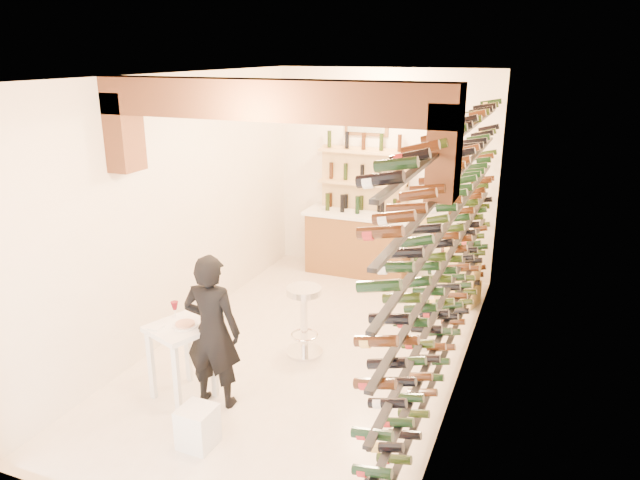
{
  "coord_description": "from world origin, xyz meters",
  "views": [
    {
      "loc": [
        2.49,
        -5.88,
        3.45
      ],
      "look_at": [
        0.0,
        0.3,
        1.3
      ],
      "focal_mm": 33.19,
      "sensor_mm": 36.0,
      "label": 1
    }
  ],
  "objects_px": {
    "wine_rack": "(446,242)",
    "crate_lower": "(458,291)",
    "tasting_table": "(181,339)",
    "chrome_barstool": "(304,316)",
    "back_counter": "(358,242)",
    "person": "(212,331)",
    "white_stool": "(198,427)"
  },
  "relations": [
    {
      "from": "tasting_table",
      "to": "chrome_barstool",
      "type": "height_order",
      "value": "tasting_table"
    },
    {
      "from": "chrome_barstool",
      "to": "crate_lower",
      "type": "relative_size",
      "value": 1.53
    },
    {
      "from": "wine_rack",
      "to": "crate_lower",
      "type": "xyz_separation_m",
      "value": [
        -0.13,
        2.09,
        -1.38
      ]
    },
    {
      "from": "wine_rack",
      "to": "tasting_table",
      "type": "relative_size",
      "value": 5.8
    },
    {
      "from": "white_stool",
      "to": "crate_lower",
      "type": "distance_m",
      "value": 4.46
    },
    {
      "from": "tasting_table",
      "to": "person",
      "type": "bearing_deg",
      "value": 25.77
    },
    {
      "from": "wine_rack",
      "to": "chrome_barstool",
      "type": "height_order",
      "value": "wine_rack"
    },
    {
      "from": "person",
      "to": "crate_lower",
      "type": "xyz_separation_m",
      "value": [
        1.87,
        3.48,
        -0.64
      ]
    },
    {
      "from": "wine_rack",
      "to": "chrome_barstool",
      "type": "distance_m",
      "value": 1.9
    },
    {
      "from": "person",
      "to": "chrome_barstool",
      "type": "bearing_deg",
      "value": -114.52
    },
    {
      "from": "white_stool",
      "to": "crate_lower",
      "type": "height_order",
      "value": "white_stool"
    },
    {
      "from": "back_counter",
      "to": "crate_lower",
      "type": "relative_size",
      "value": 3.09
    },
    {
      "from": "chrome_barstool",
      "to": "tasting_table",
      "type": "bearing_deg",
      "value": -121.05
    },
    {
      "from": "tasting_table",
      "to": "white_stool",
      "type": "xyz_separation_m",
      "value": [
        0.58,
        -0.63,
        -0.47
      ]
    },
    {
      "from": "person",
      "to": "crate_lower",
      "type": "relative_size",
      "value": 2.91
    },
    {
      "from": "white_stool",
      "to": "crate_lower",
      "type": "xyz_separation_m",
      "value": [
        1.65,
        4.14,
        -0.03
      ]
    },
    {
      "from": "wine_rack",
      "to": "back_counter",
      "type": "bearing_deg",
      "value": 124.66
    },
    {
      "from": "chrome_barstool",
      "to": "crate_lower",
      "type": "bearing_deg",
      "value": 56.91
    },
    {
      "from": "white_stool",
      "to": "person",
      "type": "height_order",
      "value": "person"
    },
    {
      "from": "chrome_barstool",
      "to": "person",
      "type": "bearing_deg",
      "value": -108.63
    },
    {
      "from": "wine_rack",
      "to": "chrome_barstool",
      "type": "relative_size",
      "value": 6.77
    },
    {
      "from": "wine_rack",
      "to": "chrome_barstool",
      "type": "bearing_deg",
      "value": -175.9
    },
    {
      "from": "wine_rack",
      "to": "white_stool",
      "type": "bearing_deg",
      "value": -130.94
    },
    {
      "from": "back_counter",
      "to": "person",
      "type": "xyz_separation_m",
      "value": [
        -0.17,
        -4.04,
        0.27
      ]
    },
    {
      "from": "white_stool",
      "to": "back_counter",
      "type": "bearing_deg",
      "value": 90.64
    },
    {
      "from": "white_stool",
      "to": "tasting_table",
      "type": "bearing_deg",
      "value": 132.58
    },
    {
      "from": "person",
      "to": "wine_rack",
      "type": "bearing_deg",
      "value": -151.06
    },
    {
      "from": "back_counter",
      "to": "chrome_barstool",
      "type": "distance_m",
      "value": 2.77
    },
    {
      "from": "wine_rack",
      "to": "person",
      "type": "xyz_separation_m",
      "value": [
        -2.0,
        -1.39,
        -0.75
      ]
    },
    {
      "from": "white_stool",
      "to": "chrome_barstool",
      "type": "distance_m",
      "value": 1.97
    },
    {
      "from": "white_stool",
      "to": "chrome_barstool",
      "type": "bearing_deg",
      "value": 83.75
    },
    {
      "from": "tasting_table",
      "to": "crate_lower",
      "type": "relative_size",
      "value": 1.78
    }
  ]
}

